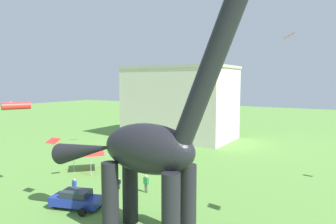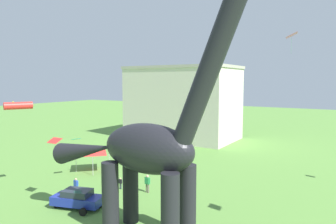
{
  "view_description": "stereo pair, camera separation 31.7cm",
  "coord_description": "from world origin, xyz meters",
  "px_view_note": "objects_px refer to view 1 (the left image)",
  "views": [
    {
      "loc": [
        12.52,
        -12.06,
        10.57
      ],
      "look_at": [
        1.48,
        6.44,
        8.48
      ],
      "focal_mm": 33.85,
      "sensor_mm": 36.0,
      "label": 1
    },
    {
      "loc": [
        12.79,
        -11.89,
        10.57
      ],
      "look_at": [
        1.48,
        6.44,
        8.48
      ],
      "focal_mm": 33.85,
      "sensor_mm": 36.0,
      "label": 2
    }
  ],
  "objects_px": {
    "person_watching_child": "(119,182)",
    "person_photographer": "(146,182)",
    "dinosaur_sculpture": "(147,148)",
    "festival_canopy_tent": "(90,150)",
    "kite_far_right": "(16,106)",
    "parked_sedan_left": "(76,199)",
    "kite_near_low": "(74,139)",
    "person_strolling_adult": "(74,185)",
    "kite_far_left": "(289,36)",
    "kite_high_right": "(53,141)"
  },
  "relations": [
    {
      "from": "kite_near_low",
      "to": "kite_far_left",
      "type": "xyz_separation_m",
      "value": [
        18.66,
        14.44,
        11.18
      ]
    },
    {
      "from": "person_watching_child",
      "to": "person_photographer",
      "type": "bearing_deg",
      "value": 73.67
    },
    {
      "from": "dinosaur_sculpture",
      "to": "kite_high_right",
      "type": "height_order",
      "value": "dinosaur_sculpture"
    },
    {
      "from": "person_strolling_adult",
      "to": "kite_far_right",
      "type": "xyz_separation_m",
      "value": [
        -4.46,
        -2.65,
        7.44
      ]
    },
    {
      "from": "kite_far_left",
      "to": "kite_high_right",
      "type": "height_order",
      "value": "kite_far_left"
    },
    {
      "from": "dinosaur_sculpture",
      "to": "person_photographer",
      "type": "relative_size",
      "value": 9.77
    },
    {
      "from": "person_photographer",
      "to": "kite_near_low",
      "type": "height_order",
      "value": "kite_near_low"
    },
    {
      "from": "festival_canopy_tent",
      "to": "kite_far_left",
      "type": "relative_size",
      "value": 1.39
    },
    {
      "from": "festival_canopy_tent",
      "to": "person_strolling_adult",
      "type": "bearing_deg",
      "value": -56.75
    },
    {
      "from": "person_strolling_adult",
      "to": "festival_canopy_tent",
      "type": "xyz_separation_m",
      "value": [
        -4.18,
        6.38,
        1.64
      ]
    },
    {
      "from": "parked_sedan_left",
      "to": "person_watching_child",
      "type": "distance_m",
      "value": 5.49
    },
    {
      "from": "dinosaur_sculpture",
      "to": "parked_sedan_left",
      "type": "relative_size",
      "value": 3.71
    },
    {
      "from": "person_watching_child",
      "to": "kite_near_low",
      "type": "distance_m",
      "value": 6.94
    },
    {
      "from": "dinosaur_sculpture",
      "to": "person_watching_child",
      "type": "distance_m",
      "value": 11.29
    },
    {
      "from": "person_photographer",
      "to": "kite_high_right",
      "type": "distance_m",
      "value": 9.31
    },
    {
      "from": "parked_sedan_left",
      "to": "person_photographer",
      "type": "xyz_separation_m",
      "value": [
        2.86,
        6.07,
        0.24
      ]
    },
    {
      "from": "dinosaur_sculpture",
      "to": "kite_far_right",
      "type": "relative_size",
      "value": 6.8
    },
    {
      "from": "dinosaur_sculpture",
      "to": "parked_sedan_left",
      "type": "distance_m",
      "value": 9.38
    },
    {
      "from": "dinosaur_sculpture",
      "to": "person_watching_child",
      "type": "xyz_separation_m",
      "value": [
        -7.7,
        6.26,
        -5.39
      ]
    },
    {
      "from": "kite_high_right",
      "to": "festival_canopy_tent",
      "type": "bearing_deg",
      "value": 117.09
    },
    {
      "from": "person_watching_child",
      "to": "person_photographer",
      "type": "xyz_separation_m",
      "value": [
        2.83,
        0.58,
        0.35
      ]
    },
    {
      "from": "kite_high_right",
      "to": "kite_near_low",
      "type": "bearing_deg",
      "value": 122.35
    },
    {
      "from": "person_watching_child",
      "to": "kite_high_right",
      "type": "relative_size",
      "value": 0.77
    },
    {
      "from": "kite_far_left",
      "to": "festival_canopy_tent",
      "type": "bearing_deg",
      "value": -150.88
    },
    {
      "from": "dinosaur_sculpture",
      "to": "festival_canopy_tent",
      "type": "distance_m",
      "value": 17.76
    },
    {
      "from": "dinosaur_sculpture",
      "to": "kite_near_low",
      "type": "relative_size",
      "value": 14.7
    },
    {
      "from": "parked_sedan_left",
      "to": "kite_near_low",
      "type": "distance_m",
      "value": 8.63
    },
    {
      "from": "festival_canopy_tent",
      "to": "kite_high_right",
      "type": "xyz_separation_m",
      "value": [
        4.56,
        -8.91,
        2.98
      ]
    },
    {
      "from": "kite_high_right",
      "to": "dinosaur_sculpture",
      "type": "bearing_deg",
      "value": -3.07
    },
    {
      "from": "person_photographer",
      "to": "kite_far_left",
      "type": "height_order",
      "value": "kite_far_left"
    },
    {
      "from": "festival_canopy_tent",
      "to": "kite_near_low",
      "type": "height_order",
      "value": "kite_near_low"
    },
    {
      "from": "dinosaur_sculpture",
      "to": "person_photographer",
      "type": "xyz_separation_m",
      "value": [
        -4.87,
        6.84,
        -5.03
      ]
    },
    {
      "from": "person_watching_child",
      "to": "festival_canopy_tent",
      "type": "xyz_separation_m",
      "value": [
        -6.91,
        3.18,
        1.86
      ]
    },
    {
      "from": "person_watching_child",
      "to": "kite_near_low",
      "type": "xyz_separation_m",
      "value": [
        -5.82,
        -0.25,
        3.77
      ]
    },
    {
      "from": "person_watching_child",
      "to": "kite_high_right",
      "type": "height_order",
      "value": "kite_high_right"
    },
    {
      "from": "kite_far_right",
      "to": "kite_far_left",
      "type": "bearing_deg",
      "value": 45.0
    },
    {
      "from": "kite_far_right",
      "to": "kite_high_right",
      "type": "height_order",
      "value": "kite_far_right"
    },
    {
      "from": "kite_near_low",
      "to": "person_strolling_adult",
      "type": "bearing_deg",
      "value": -43.57
    },
    {
      "from": "dinosaur_sculpture",
      "to": "festival_canopy_tent",
      "type": "height_order",
      "value": "dinosaur_sculpture"
    },
    {
      "from": "dinosaur_sculpture",
      "to": "parked_sedan_left",
      "type": "height_order",
      "value": "dinosaur_sculpture"
    },
    {
      "from": "person_watching_child",
      "to": "kite_far_left",
      "type": "relative_size",
      "value": 0.5
    },
    {
      "from": "parked_sedan_left",
      "to": "kite_high_right",
      "type": "bearing_deg",
      "value": 169.05
    },
    {
      "from": "kite_far_right",
      "to": "parked_sedan_left",
      "type": "bearing_deg",
      "value": 2.8
    },
    {
      "from": "person_watching_child",
      "to": "kite_far_right",
      "type": "distance_m",
      "value": 12.02
    },
    {
      "from": "person_strolling_adult",
      "to": "kite_far_right",
      "type": "bearing_deg",
      "value": -25.95
    },
    {
      "from": "person_strolling_adult",
      "to": "kite_far_left",
      "type": "bearing_deg",
      "value": 171.47
    },
    {
      "from": "person_watching_child",
      "to": "kite_far_left",
      "type": "bearing_deg",
      "value": 110.01
    },
    {
      "from": "dinosaur_sculpture",
      "to": "person_watching_child",
      "type": "height_order",
      "value": "dinosaur_sculpture"
    },
    {
      "from": "parked_sedan_left",
      "to": "kite_near_low",
      "type": "xyz_separation_m",
      "value": [
        -5.8,
        5.24,
        3.66
      ]
    },
    {
      "from": "parked_sedan_left",
      "to": "person_watching_child",
      "type": "height_order",
      "value": "parked_sedan_left"
    }
  ]
}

